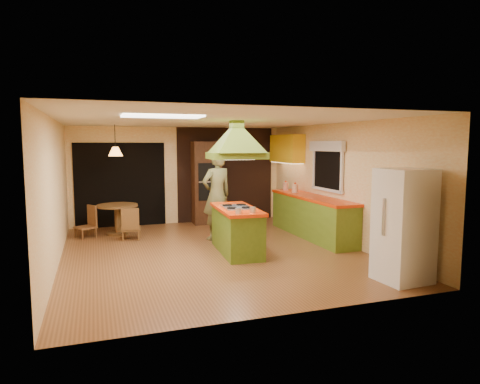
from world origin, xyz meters
name	(u,v)px	position (x,y,z in m)	size (l,w,h in m)	color
ground	(213,252)	(0.00, 0.00, 0.00)	(6.50, 6.50, 0.00)	brown
room_walls	(212,187)	(0.00, 0.00, 1.25)	(5.50, 6.50, 6.50)	#FFE9B6
ceiling_plane	(212,121)	(0.00, 0.00, 2.50)	(6.50, 6.50, 0.00)	silver
brick_panel	(226,174)	(1.25, 3.23, 1.25)	(2.64, 0.03, 2.50)	#381E14
nook_opening	(121,185)	(-1.50, 3.23, 1.05)	(2.20, 0.03, 2.10)	black
right_counter	(312,216)	(2.45, 0.60, 0.46)	(0.62, 3.05, 0.92)	olive
upper_cabinets	(287,149)	(2.57, 2.20, 1.95)	(0.34, 1.40, 0.70)	yellow
window_right	(327,158)	(2.70, 0.40, 1.77)	(0.12, 1.35, 1.06)	black
fluor_panel	(163,116)	(-1.10, -1.20, 2.48)	(1.20, 0.60, 0.03)	white
kitchen_island	(237,230)	(0.42, -0.19, 0.44)	(0.81, 1.77, 0.88)	#55761D
range_hood	(237,134)	(0.42, -0.19, 2.25)	(1.07, 0.80, 0.79)	#5E791E
man	(217,195)	(0.37, 1.02, 0.97)	(0.71, 0.46, 1.94)	brown
refrigerator	(404,226)	(2.25, -2.64, 0.85)	(0.70, 0.66, 1.71)	white
wall_oven	(206,183)	(0.63, 2.95, 1.07)	(0.72, 0.62, 2.13)	#4A2A18
dining_table	(117,214)	(-1.64, 2.26, 0.48)	(0.92, 0.92, 0.69)	brown
chair_left	(85,222)	(-2.34, 2.16, 0.35)	(0.39, 0.39, 0.70)	brown
chair_near	(131,223)	(-1.39, 1.61, 0.35)	(0.39, 0.39, 0.71)	brown
pendant_lamp	(115,151)	(-1.64, 2.26, 1.90)	(0.32, 0.32, 0.21)	#FF9E3F
canister_large	(286,186)	(2.40, 1.87, 1.02)	(0.13, 0.13, 0.19)	beige
canister_medium	(295,188)	(2.40, 1.34, 1.02)	(0.14, 0.14, 0.20)	#FDEACB
canister_small	(294,189)	(2.40, 1.38, 1.00)	(0.12, 0.12, 0.16)	beige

